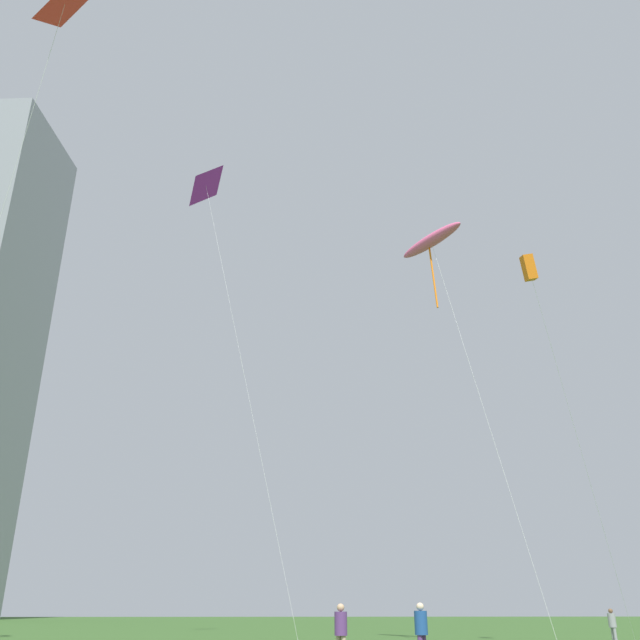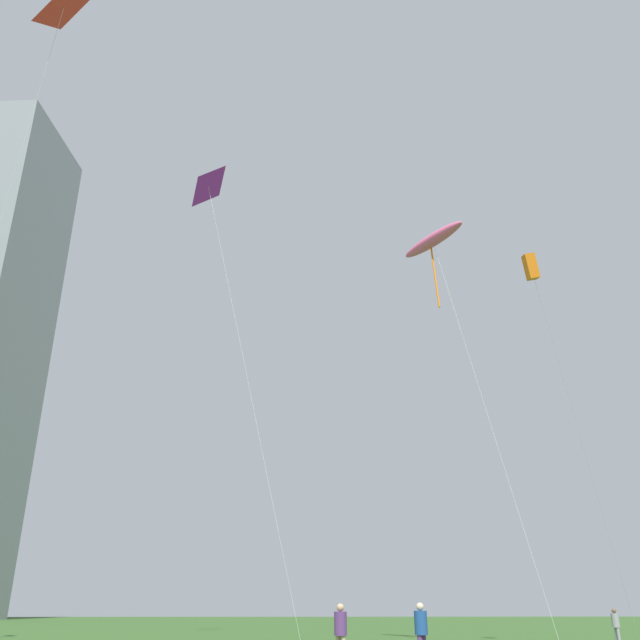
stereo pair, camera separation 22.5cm
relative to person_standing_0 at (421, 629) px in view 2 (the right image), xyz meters
The scene contains 7 objects.
person_standing_0 is the anchor object (origin of this frame).
person_standing_1 2.46m from the person_standing_0, behind, with size 0.39×0.39×1.73m.
person_standing_3 16.28m from the person_standing_0, 45.59° to the left, with size 0.35×0.35×1.59m.
kite_flying_0 21.84m from the person_standing_0, 69.70° to the left, with size 4.15×6.76×20.79m.
kite_flying_1 25.00m from the person_standing_0, 165.10° to the right, with size 4.93×5.54×23.21m.
kite_flying_3 20.18m from the person_standing_0, 43.99° to the left, with size 7.26×9.55×18.50m.
kite_flying_5 35.26m from the person_standing_0, 118.82° to the left, with size 8.22×6.42×30.39m.
Camera 2 is at (-2.54, -13.96, 1.59)m, focal length 37.85 mm.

